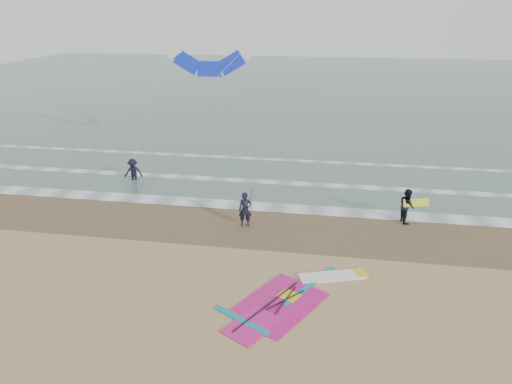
% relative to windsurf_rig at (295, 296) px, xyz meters
% --- Properties ---
extents(ground, '(120.00, 120.00, 0.00)m').
position_rel_windsurf_rig_xyz_m(ground, '(-0.62, -0.20, -0.04)').
color(ground, tan).
rests_on(ground, ground).
extents(sea_water, '(120.00, 80.00, 0.02)m').
position_rel_windsurf_rig_xyz_m(sea_water, '(-0.62, 47.80, -0.02)').
color(sea_water, '#47605E').
rests_on(sea_water, ground).
extents(wet_sand_band, '(120.00, 5.00, 0.01)m').
position_rel_windsurf_rig_xyz_m(wet_sand_band, '(-0.62, 5.80, -0.03)').
color(wet_sand_band, brown).
rests_on(wet_sand_band, ground).
extents(foam_waterline, '(120.00, 9.15, 0.02)m').
position_rel_windsurf_rig_xyz_m(foam_waterline, '(-0.62, 10.25, -0.01)').
color(foam_waterline, white).
rests_on(foam_waterline, ground).
extents(windsurf_rig, '(5.70, 5.39, 0.14)m').
position_rel_windsurf_rig_xyz_m(windsurf_rig, '(0.00, 0.00, 0.00)').
color(windsurf_rig, white).
rests_on(windsurf_rig, ground).
extents(person_standing, '(0.71, 0.53, 1.77)m').
position_rel_windsurf_rig_xyz_m(person_standing, '(-2.95, 5.62, 0.85)').
color(person_standing, black).
rests_on(person_standing, ground).
extents(person_walking, '(0.87, 1.00, 1.78)m').
position_rel_windsurf_rig_xyz_m(person_walking, '(4.97, 7.38, 0.85)').
color(person_walking, black).
rests_on(person_walking, ground).
extents(person_wading, '(1.22, 0.81, 1.77)m').
position_rel_windsurf_rig_xyz_m(person_wading, '(-11.02, 10.79, 0.85)').
color(person_wading, black).
rests_on(person_wading, ground).
extents(held_pole, '(0.17, 0.86, 1.82)m').
position_rel_windsurf_rig_xyz_m(held_pole, '(-2.65, 5.62, 1.26)').
color(held_pole, black).
rests_on(held_pole, ground).
extents(carried_kiteboard, '(1.30, 0.51, 0.39)m').
position_rel_windsurf_rig_xyz_m(carried_kiteboard, '(5.37, 7.28, 1.09)').
color(carried_kiteboard, yellow).
rests_on(carried_kiteboard, ground).
extents(surf_kite, '(7.63, 2.87, 7.70)m').
position_rel_windsurf_rig_xyz_m(surf_kite, '(-6.64, 13.56, 7.24)').
color(surf_kite, white).
rests_on(surf_kite, ground).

